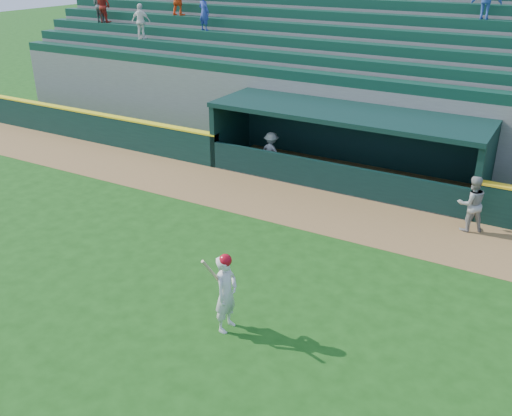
% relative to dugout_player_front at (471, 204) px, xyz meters
% --- Properties ---
extents(ground, '(120.00, 120.00, 0.00)m').
position_rel_dugout_player_front_xyz_m(ground, '(-4.63, -5.79, -0.83)').
color(ground, '#174611').
rests_on(ground, ground).
extents(warning_track, '(40.00, 3.00, 0.01)m').
position_rel_dugout_player_front_xyz_m(warning_track, '(-4.63, -0.89, -0.83)').
color(warning_track, olive).
rests_on(warning_track, ground).
extents(field_wall_left, '(15.50, 0.30, 1.20)m').
position_rel_dugout_player_front_xyz_m(field_wall_left, '(-16.88, 0.76, -0.23)').
color(field_wall_left, black).
rests_on(field_wall_left, ground).
extents(wall_stripe_left, '(15.50, 0.32, 0.06)m').
position_rel_dugout_player_front_xyz_m(wall_stripe_left, '(-16.88, 0.76, 0.40)').
color(wall_stripe_left, yellow).
rests_on(wall_stripe_left, field_wall_left).
extents(dugout_player_front, '(1.02, 0.96, 1.66)m').
position_rel_dugout_player_front_xyz_m(dugout_player_front, '(0.00, 0.00, 0.00)').
color(dugout_player_front, gray).
rests_on(dugout_player_front, ground).
extents(dugout_player_inside, '(1.03, 0.71, 1.46)m').
position_rel_dugout_player_front_xyz_m(dugout_player_inside, '(-7.20, 1.38, -0.10)').
color(dugout_player_inside, '#A4A49F').
rests_on(dugout_player_inside, ground).
extents(dugout, '(9.40, 2.80, 2.46)m').
position_rel_dugout_player_front_xyz_m(dugout, '(-4.63, 2.21, 0.53)').
color(dugout, slate).
rests_on(dugout, ground).
extents(stands, '(34.50, 6.25, 7.49)m').
position_rel_dugout_player_front_xyz_m(stands, '(-4.66, 6.78, 1.57)').
color(stands, slate).
rests_on(stands, ground).
extents(batter_at_plate, '(0.51, 0.79, 1.81)m').
position_rel_dugout_player_front_xyz_m(batter_at_plate, '(-3.51, -7.40, 0.07)').
color(batter_at_plate, silver).
rests_on(batter_at_plate, ground).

